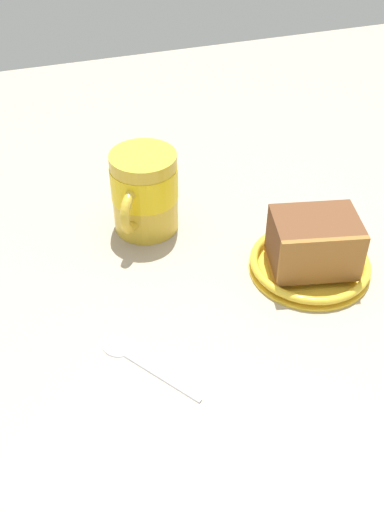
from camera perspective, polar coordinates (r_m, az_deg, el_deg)
ground_plane at (r=69.48cm, az=3.46°, el=-2.03°), size 128.62×128.62×2.27cm
small_plate at (r=69.44cm, az=11.02°, el=-0.75°), size 13.71×13.71×1.59cm
cake_slice at (r=67.27cm, az=11.40°, el=1.11°), size 10.50×8.89×6.45cm
tea_mug at (r=71.97cm, az=-4.53°, el=6.29°), size 8.37×9.70×10.07cm
teaspoon at (r=59.59cm, az=-5.97°, el=-9.30°), size 7.95×10.61×0.80cm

